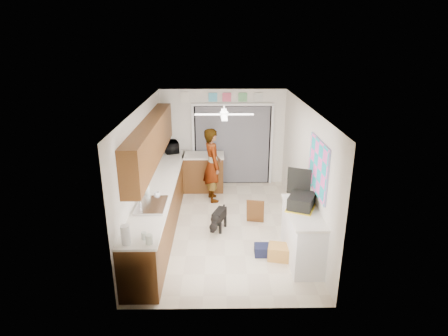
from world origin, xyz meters
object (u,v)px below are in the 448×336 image
object	(u,v)px
cup	(157,194)
navy_crate	(263,250)
man	(212,165)
microwave	(171,147)
soap_bottle	(147,188)
dog	(219,219)
suitcase	(301,201)
paper_towel_roll	(126,235)
cardboard_box	(280,252)

from	to	relation	value
cup	navy_crate	size ratio (longest dim) A/B	0.36
cup	man	distance (m)	2.18
cup	navy_crate	bearing A→B (deg)	-14.65
microwave	soap_bottle	size ratio (longest dim) A/B	1.85
soap_bottle	navy_crate	xyz separation A→B (m)	(2.13, -0.60, -0.98)
navy_crate	dog	bearing A→B (deg)	129.52
cup	suitcase	distance (m)	2.63
soap_bottle	navy_crate	distance (m)	2.42
soap_bottle	man	world-z (taller)	man
cup	dog	distance (m)	1.44
microwave	navy_crate	size ratio (longest dim) A/B	1.61
microwave	soap_bottle	xyz separation A→B (m)	(-0.12, -2.73, -0.00)
soap_bottle	suitcase	size ratio (longest dim) A/B	0.51
microwave	cup	world-z (taller)	microwave
suitcase	microwave	bearing A→B (deg)	152.00
suitcase	paper_towel_roll	bearing A→B (deg)	-133.41
cup	dog	world-z (taller)	cup
cup	suitcase	bearing A→B (deg)	-10.85
cup	soap_bottle	bearing A→B (deg)	153.40
microwave	soap_bottle	bearing A→B (deg)	158.62
cup	man	bearing A→B (deg)	62.79
cardboard_box	man	bearing A→B (deg)	115.55
microwave	cup	xyz separation A→B (m)	(0.07, -2.83, -0.09)
dog	man	bearing A→B (deg)	116.09
suitcase	cardboard_box	distance (m)	1.00
soap_bottle	paper_towel_roll	size ratio (longest dim) A/B	0.92
navy_crate	cardboard_box	bearing A→B (deg)	-24.46
cup	cardboard_box	size ratio (longest dim) A/B	0.27
cup	navy_crate	xyz separation A→B (m)	(1.94, -0.51, -0.89)
man	microwave	bearing A→B (deg)	35.35
suitcase	navy_crate	world-z (taller)	suitcase
microwave	cardboard_box	world-z (taller)	microwave
soap_bottle	dog	world-z (taller)	soap_bottle
cardboard_box	microwave	bearing A→B (deg)	123.54
cardboard_box	dog	distance (m)	1.53
microwave	paper_towel_roll	distance (m)	4.50
cardboard_box	man	distance (m)	2.96
paper_towel_roll	navy_crate	size ratio (longest dim) A/B	0.95
soap_bottle	cardboard_box	bearing A→B (deg)	-16.86
microwave	paper_towel_roll	bearing A→B (deg)	159.72
paper_towel_roll	man	distance (m)	3.80
paper_towel_roll	navy_crate	world-z (taller)	paper_towel_roll
soap_bottle	dog	size ratio (longest dim) A/B	0.44
microwave	man	xyz separation A→B (m)	(1.07, -0.89, -0.19)
cardboard_box	cup	bearing A→B (deg)	164.03
paper_towel_roll	suitcase	xyz separation A→B (m)	(2.76, 1.18, -0.03)
cup	cardboard_box	bearing A→B (deg)	-15.97
paper_towel_roll	dog	world-z (taller)	paper_towel_roll
suitcase	dog	size ratio (longest dim) A/B	0.86
cardboard_box	navy_crate	world-z (taller)	cardboard_box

